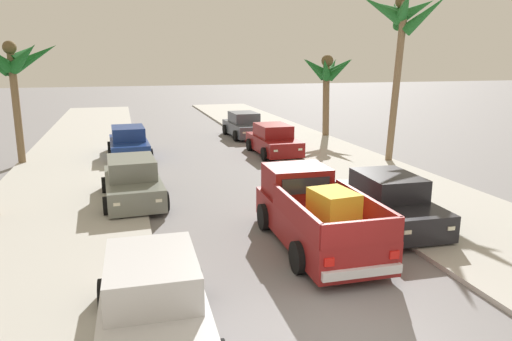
% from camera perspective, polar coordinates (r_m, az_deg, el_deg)
% --- Properties ---
extents(ground_plane, '(160.00, 160.00, 0.00)m').
position_cam_1_polar(ground_plane, '(9.14, 11.85, -18.84)').
color(ground_plane, slate).
extents(sidewalk_left, '(5.39, 60.00, 0.12)m').
position_cam_1_polar(sidewalk_left, '(19.50, -21.48, -1.71)').
color(sidewalk_left, '#B2AFA8').
rests_on(sidewalk_left, ground).
extents(sidewalk_right, '(5.39, 60.00, 0.12)m').
position_cam_1_polar(sidewalk_right, '(21.65, 11.15, 0.41)').
color(sidewalk_right, '#B2AFA8').
rests_on(sidewalk_right, ground).
extents(curb_left, '(0.16, 60.00, 0.10)m').
position_cam_1_polar(curb_left, '(19.40, -17.68, -1.51)').
color(curb_left, silver).
rests_on(curb_left, ground).
extents(curb_right, '(0.16, 60.00, 0.10)m').
position_cam_1_polar(curb_right, '(21.10, 8.01, 0.17)').
color(curb_right, silver).
rests_on(curb_right, ground).
extents(pickup_truck, '(2.29, 5.24, 1.80)m').
position_cam_1_polar(pickup_truck, '(12.62, 7.03, -5.28)').
color(pickup_truck, maroon).
rests_on(pickup_truck, ground).
extents(car_left_near, '(2.10, 4.29, 1.54)m').
position_cam_1_polar(car_left_near, '(8.68, -12.24, -15.27)').
color(car_left_near, silver).
rests_on(car_left_near, ground).
extents(car_right_near, '(2.14, 4.31, 1.54)m').
position_cam_1_polar(car_right_near, '(29.68, -1.44, 5.42)').
color(car_right_near, '#474C56').
rests_on(car_right_near, ground).
extents(car_left_mid, '(2.15, 4.32, 1.54)m').
position_cam_1_polar(car_left_mid, '(14.46, 15.58, -3.66)').
color(car_left_mid, black).
rests_on(car_left_mid, ground).
extents(car_right_mid, '(2.17, 4.32, 1.54)m').
position_cam_1_polar(car_right_mid, '(16.69, -14.62, -1.33)').
color(car_right_mid, slate).
rests_on(car_right_mid, ground).
extents(car_left_far, '(2.09, 4.29, 1.54)m').
position_cam_1_polar(car_left_far, '(24.28, 2.10, 3.63)').
color(car_left_far, maroon).
rests_on(car_left_far, ground).
extents(car_right_far, '(2.13, 4.31, 1.54)m').
position_cam_1_polar(car_right_far, '(24.26, -15.05, 3.17)').
color(car_right_far, navy).
rests_on(car_right_far, ground).
extents(palm_tree_left_fore, '(3.88, 3.79, 7.57)m').
position_cam_1_polar(palm_tree_left_fore, '(22.56, 17.06, 16.70)').
color(palm_tree_left_fore, '#846B4C').
rests_on(palm_tree_left_fore, ground).
extents(palm_tree_left_mid, '(3.44, 3.51, 5.02)m').
position_cam_1_polar(palm_tree_left_mid, '(29.81, 8.62, 11.59)').
color(palm_tree_left_mid, brown).
rests_on(palm_tree_left_mid, ground).
extents(palm_tree_left_back, '(4.27, 3.50, 5.63)m').
position_cam_1_polar(palm_tree_left_back, '(24.06, -27.35, 11.43)').
color(palm_tree_left_back, brown).
rests_on(palm_tree_left_back, ground).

